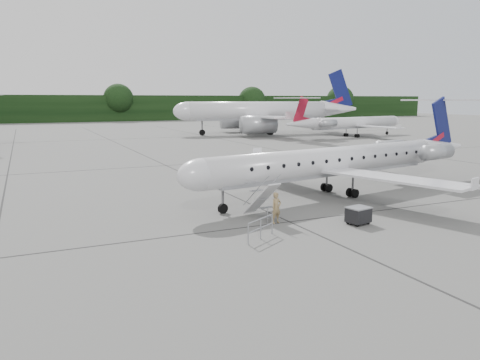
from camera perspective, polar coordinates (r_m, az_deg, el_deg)
name	(u,v)px	position (r m, az deg, el deg)	size (l,w,h in m)	color
ground	(407,221)	(27.65, 19.68, -4.69)	(320.00, 320.00, 0.00)	slate
treeline	(91,108)	(150.21, -17.69, 8.32)	(260.00, 4.00, 8.00)	black
main_regional_jet	(331,147)	(32.76, 11.05, 3.91)	(26.46, 19.05, 6.78)	silver
airstair	(261,200)	(26.39, 2.62, -2.42)	(0.85, 2.35, 2.13)	silver
passenger	(276,208)	(25.43, 4.45, -3.40)	(0.62, 0.41, 1.70)	olive
safety_railing	(261,229)	(22.61, 2.53, -5.98)	(2.20, 0.08, 1.00)	gray
baggage_cart	(358,215)	(26.02, 14.23, -4.17)	(1.16, 0.94, 1.00)	black
bg_narrowbody	(258,102)	(91.02, 2.17, 9.53)	(34.83, 25.08, 12.50)	silver
bg_regional_right	(356,117)	(87.19, 13.95, 7.46)	(27.06, 19.49, 7.10)	silver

